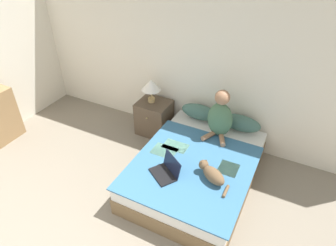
{
  "coord_description": "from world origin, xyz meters",
  "views": [
    {
      "loc": [
        1.71,
        -0.2,
        3.06
      ],
      "look_at": [
        0.24,
        2.68,
        0.78
      ],
      "focal_mm": 32.0,
      "sensor_mm": 36.0,
      "label": 1
    }
  ],
  "objects": [
    {
      "name": "laptop_open",
      "position": [
        0.49,
        2.14,
        0.48
      ],
      "size": [
        0.44,
        0.42,
        0.23
      ],
      "rotation": [
        0.0,
        0.0,
        -0.59
      ],
      "color": "black",
      "rests_on": "bed"
    },
    {
      "name": "nightstand",
      "position": [
        -0.36,
        3.35,
        0.28
      ],
      "size": [
        0.52,
        0.48,
        0.57
      ],
      "color": "brown",
      "rests_on": "ground_plane"
    },
    {
      "name": "pillow_near",
      "position": [
        0.39,
        3.45,
        0.55
      ],
      "size": [
        0.58,
        0.22,
        0.24
      ],
      "color": "#42665B",
      "rests_on": "bed"
    },
    {
      "name": "person_sitting",
      "position": [
        0.79,
        3.18,
        0.75
      ],
      "size": [
        0.37,
        0.36,
        0.72
      ],
      "color": "#476B4C",
      "rests_on": "bed"
    },
    {
      "name": "cat_tabby",
      "position": [
        1.01,
        2.31,
        0.52
      ],
      "size": [
        0.44,
        0.35,
        0.18
      ],
      "rotation": [
        0.0,
        0.0,
        2.63
      ],
      "color": "brown",
      "rests_on": "bed"
    },
    {
      "name": "table_lamp",
      "position": [
        -0.41,
        3.37,
        0.85
      ],
      "size": [
        0.31,
        0.31,
        0.39
      ],
      "color": "tan",
      "rests_on": "nightstand"
    },
    {
      "name": "pillow_far",
      "position": [
        1.04,
        3.45,
        0.55
      ],
      "size": [
        0.58,
        0.22,
        0.24
      ],
      "color": "#42665B",
      "rests_on": "bed"
    },
    {
      "name": "bed",
      "position": [
        0.72,
        2.59,
        0.21
      ],
      "size": [
        1.47,
        1.98,
        0.43
      ],
      "color": "brown",
      "rests_on": "ground_plane"
    },
    {
      "name": "wall_back",
      "position": [
        0.0,
        3.65,
        1.27
      ],
      "size": [
        6.17,
        0.05,
        2.55
      ],
      "color": "silver",
      "rests_on": "ground_plane"
    }
  ]
}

